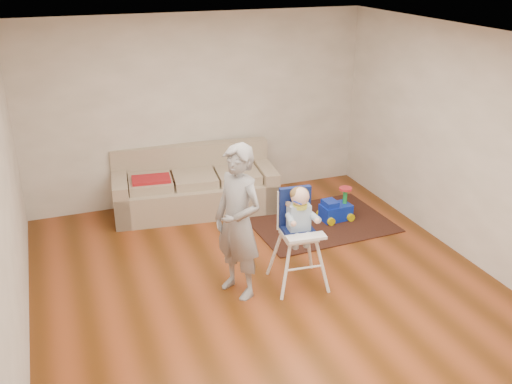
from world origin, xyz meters
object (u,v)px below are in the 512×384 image
object	(u,v)px
sofa	(194,181)
adult	(238,222)
high_chair	(299,238)
side_table	(162,193)
ride_on_toy	(336,204)
toy_ball	(297,232)

from	to	relation	value
sofa	adult	distance (m)	2.29
high_chair	adult	bearing A→B (deg)	180.00
side_table	high_chair	bearing A→B (deg)	-67.75
adult	high_chair	bearing A→B (deg)	59.29
side_table	high_chair	world-z (taller)	high_chair
ride_on_toy	high_chair	distance (m)	1.78
side_table	adult	size ratio (longest dim) A/B	0.32
sofa	side_table	bearing A→B (deg)	168.64
high_chair	sofa	bearing A→B (deg)	108.92
ride_on_toy	high_chair	bearing A→B (deg)	-135.64
sofa	adult	size ratio (longest dim) A/B	1.40
sofa	high_chair	bearing A→B (deg)	-69.71
side_table	high_chair	xyz separation A→B (m)	(1.01, -2.46, 0.29)
adult	ride_on_toy	bearing A→B (deg)	98.51
ride_on_toy	adult	world-z (taller)	adult
ride_on_toy	side_table	bearing A→B (deg)	148.27
side_table	toy_ball	xyz separation A→B (m)	(1.46, -1.47, -0.18)
ride_on_toy	high_chair	size ratio (longest dim) A/B	0.38
sofa	high_chair	size ratio (longest dim) A/B	2.01
sofa	toy_ball	xyz separation A→B (m)	(1.01, -1.33, -0.35)
sofa	ride_on_toy	xyz separation A→B (m)	(1.73, -1.02, -0.20)
adult	toy_ball	bearing A→B (deg)	104.11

